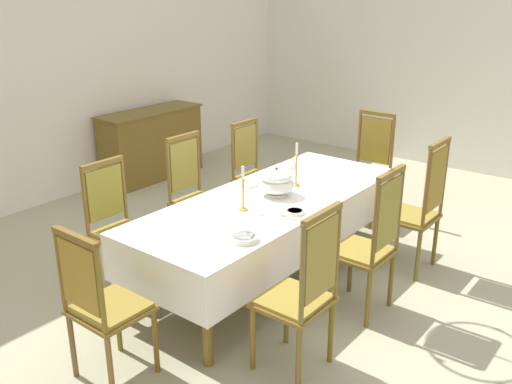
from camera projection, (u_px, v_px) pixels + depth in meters
The scene contains 23 objects.
ground at pixel (280, 282), 4.85m from camera, with size 8.18×6.48×0.04m, color #ADAC8A.
back_wall at pixel (42, 62), 6.20m from camera, with size 8.18×0.08×3.20m, color white.
right_wall at pixel (467, 51), 7.34m from camera, with size 0.08×6.48×3.20m, color silver.
dining_table at pixel (271, 206), 4.67m from camera, with size 2.66×1.01×0.74m.
tablecloth at pixel (271, 208), 4.68m from camera, with size 2.68×1.03×0.37m.
chair_south_a at pixel (302, 290), 3.51m from camera, with size 0.44×0.42×1.16m.
chair_north_a at pixel (117, 224), 4.58m from camera, with size 0.44×0.42×1.07m.
chair_south_b at pixel (370, 242), 4.18m from camera, with size 0.44×0.42×1.17m.
chair_north_b at pixel (194, 192), 5.25m from camera, with size 0.44×0.42×1.11m.
chair_south_c at pixel (419, 206), 4.84m from camera, with size 0.44×0.42×1.20m.
chair_north_c at pixel (254, 170), 5.91m from camera, with size 0.44×0.42×1.08m.
chair_head_west at pixel (102, 303), 3.43m from camera, with size 0.42×0.44×1.07m.
chair_head_east at pixel (368, 166), 5.98m from camera, with size 0.42×0.44×1.15m.
soup_tureen at pixel (276, 182), 4.66m from camera, with size 0.31×0.31×0.24m.
candlestick_west at pixel (243, 193), 4.33m from camera, with size 0.07×0.07×0.36m.
candlestick_east at pixel (296, 168), 4.86m from camera, with size 0.07×0.07×0.39m.
bowl_near_left at pixel (248, 183), 4.93m from camera, with size 0.20×0.20×0.04m.
bowl_near_right at pixel (295, 212), 4.31m from camera, with size 0.14×0.14×0.03m.
bowl_far_left at pixel (288, 165), 5.41m from camera, with size 0.16×0.16×0.04m.
bowl_far_right at pixel (244, 238), 3.84m from camera, with size 0.20×0.20×0.04m.
spoon_primary at pixel (254, 180), 5.04m from camera, with size 0.03×0.18×0.01m.
spoon_secondary at pixel (285, 216), 4.25m from camera, with size 0.04×0.18×0.01m.
sideboard at pixel (152, 144), 7.31m from camera, with size 1.44×0.48×0.90m.
Camera 1 is at (-3.49, -2.49, 2.37)m, focal length 39.38 mm.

